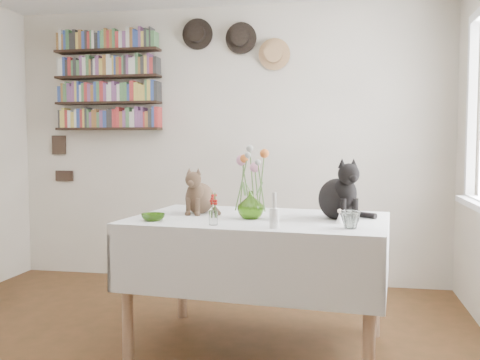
% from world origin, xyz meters
% --- Properties ---
extents(room, '(4.08, 4.58, 2.58)m').
position_xyz_m(room, '(0.00, 0.00, 1.25)').
color(room, brown).
rests_on(room, ground).
extents(dining_table, '(1.61, 1.12, 0.82)m').
position_xyz_m(dining_table, '(0.55, 0.66, 0.61)').
color(dining_table, white).
rests_on(dining_table, room).
extents(tabby_cat, '(0.23, 0.28, 0.30)m').
position_xyz_m(tabby_cat, '(0.15, 0.79, 0.97)').
color(tabby_cat, brown).
rests_on(tabby_cat, dining_table).
extents(black_cat, '(0.37, 0.39, 0.37)m').
position_xyz_m(black_cat, '(1.02, 0.70, 1.00)').
color(black_cat, black).
rests_on(black_cat, dining_table).
extents(flower_vase, '(0.22, 0.22, 0.17)m').
position_xyz_m(flower_vase, '(0.51, 0.59, 0.90)').
color(flower_vase, '#77B731').
rests_on(flower_vase, dining_table).
extents(green_bowl, '(0.17, 0.17, 0.04)m').
position_xyz_m(green_bowl, '(-0.03, 0.40, 0.84)').
color(green_bowl, '#77B731').
rests_on(green_bowl, dining_table).
extents(drinking_glass, '(0.12, 0.12, 0.10)m').
position_xyz_m(drinking_glass, '(1.09, 0.33, 0.86)').
color(drinking_glass, white).
rests_on(drinking_glass, dining_table).
extents(candlestick, '(0.05, 0.05, 0.19)m').
position_xyz_m(candlestick, '(0.70, 0.27, 0.88)').
color(candlestick, white).
rests_on(candlestick, dining_table).
extents(berry_jar, '(0.05, 0.05, 0.20)m').
position_xyz_m(berry_jar, '(0.35, 0.32, 0.90)').
color(berry_jar, white).
rests_on(berry_jar, dining_table).
extents(porcelain_figurine, '(0.04, 0.04, 0.08)m').
position_xyz_m(porcelain_figurine, '(1.04, 0.51, 0.85)').
color(porcelain_figurine, white).
rests_on(porcelain_figurine, dining_table).
extents(flower_bouquet, '(0.17, 0.13, 0.39)m').
position_xyz_m(flower_bouquet, '(0.51, 0.60, 1.16)').
color(flower_bouquet, '#4C7233').
rests_on(flower_bouquet, flower_vase).
extents(bookshelf_unit, '(1.00, 0.16, 0.91)m').
position_xyz_m(bookshelf_unit, '(-1.10, 2.16, 1.84)').
color(bookshelf_unit, black).
rests_on(bookshelf_unit, room).
extents(wall_hats, '(0.98, 0.09, 0.48)m').
position_xyz_m(wall_hats, '(0.12, 2.19, 2.17)').
color(wall_hats, black).
rests_on(wall_hats, room).
extents(wall_art_plaques, '(0.21, 0.02, 0.44)m').
position_xyz_m(wall_art_plaques, '(-1.63, 2.23, 1.12)').
color(wall_art_plaques, '#38281E').
rests_on(wall_art_plaques, room).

